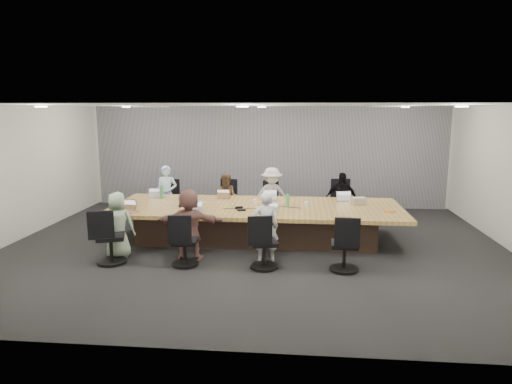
# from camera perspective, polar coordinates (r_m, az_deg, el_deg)

# --- Properties ---
(floor) EXTENTS (10.00, 8.00, 0.00)m
(floor) POSITION_cam_1_polar(r_m,az_deg,el_deg) (9.22, -0.23, -6.89)
(floor) COLOR black
(floor) RESTS_ON ground
(ceiling) EXTENTS (10.00, 8.00, 0.00)m
(ceiling) POSITION_cam_1_polar(r_m,az_deg,el_deg) (8.80, -0.25, 10.80)
(ceiling) COLOR white
(ceiling) RESTS_ON wall_back
(wall_back) EXTENTS (10.00, 0.00, 2.80)m
(wall_back) POSITION_cam_1_polar(r_m,az_deg,el_deg) (12.85, 1.50, 4.44)
(wall_back) COLOR beige
(wall_back) RESTS_ON ground
(wall_front) EXTENTS (10.00, 0.00, 2.80)m
(wall_front) POSITION_cam_1_polar(r_m,az_deg,el_deg) (5.02, -4.72, -5.16)
(wall_front) COLOR beige
(wall_front) RESTS_ON ground
(wall_left) EXTENTS (0.00, 8.00, 2.80)m
(wall_left) POSITION_cam_1_polar(r_m,az_deg,el_deg) (10.62, -28.20, 1.92)
(wall_left) COLOR beige
(wall_left) RESTS_ON ground
(curtain) EXTENTS (9.80, 0.04, 2.80)m
(curtain) POSITION_cam_1_polar(r_m,az_deg,el_deg) (12.78, 1.48, 4.40)
(curtain) COLOR gray
(curtain) RESTS_ON ground
(conference_table) EXTENTS (6.00, 2.20, 0.74)m
(conference_table) POSITION_cam_1_polar(r_m,az_deg,el_deg) (9.59, 0.06, -3.71)
(conference_table) COLOR #402B21
(conference_table) RESTS_ON ground
(chair_0) EXTENTS (0.58, 0.58, 0.76)m
(chair_0) POSITION_cam_1_polar(r_m,az_deg,el_deg) (11.65, -10.55, -1.45)
(chair_0) COLOR black
(chair_0) RESTS_ON ground
(chair_1) EXTENTS (0.66, 0.66, 0.80)m
(chair_1) POSITION_cam_1_polar(r_m,az_deg,el_deg) (11.33, -3.28, -1.51)
(chair_1) COLOR black
(chair_1) RESTS_ON ground
(chair_2) EXTENTS (0.61, 0.61, 0.74)m
(chair_2) POSITION_cam_1_polar(r_m,az_deg,el_deg) (11.23, 2.07, -1.78)
(chair_2) COLOR black
(chair_2) RESTS_ON ground
(chair_3) EXTENTS (0.65, 0.65, 0.87)m
(chair_3) POSITION_cam_1_polar(r_m,az_deg,el_deg) (11.24, 10.42, -1.57)
(chair_3) COLOR black
(chair_3) RESTS_ON ground
(chair_4) EXTENTS (0.70, 0.70, 0.81)m
(chair_4) POSITION_cam_1_polar(r_m,az_deg,el_deg) (8.57, -17.69, -5.89)
(chair_4) COLOR black
(chair_4) RESTS_ON ground
(chair_5) EXTENTS (0.53, 0.53, 0.73)m
(chair_5) POSITION_cam_1_polar(r_m,az_deg,el_deg) (8.16, -8.88, -6.65)
(chair_5) COLOR black
(chair_5) RESTS_ON ground
(chair_6) EXTENTS (0.63, 0.63, 0.76)m
(chair_6) POSITION_cam_1_polar(r_m,az_deg,el_deg) (7.94, 1.02, -6.88)
(chair_6) COLOR black
(chair_6) RESTS_ON ground
(chair_7) EXTENTS (0.55, 0.55, 0.77)m
(chair_7) POSITION_cam_1_polar(r_m,az_deg,el_deg) (7.96, 11.00, -7.01)
(chair_7) COLOR black
(chair_7) RESTS_ON ground
(person_0) EXTENTS (0.52, 0.36, 1.39)m
(person_0) POSITION_cam_1_polar(r_m,az_deg,el_deg) (11.26, -11.09, -0.25)
(person_0) COLOR #A9C8D9
(person_0) RESTS_ON ground
(laptop_0) EXTENTS (0.37, 0.29, 0.02)m
(laptop_0) POSITION_cam_1_polar(r_m,az_deg,el_deg) (10.73, -11.92, -0.50)
(laptop_0) COLOR #B2B2B7
(laptop_0) RESTS_ON conference_table
(person_1) EXTENTS (0.65, 0.54, 1.22)m
(person_1) POSITION_cam_1_polar(r_m,az_deg,el_deg) (10.95, -3.56, -0.81)
(person_1) COLOR brown
(person_1) RESTS_ON ground
(laptop_1) EXTENTS (0.32, 0.24, 0.02)m
(laptop_1) POSITION_cam_1_polar(r_m,az_deg,el_deg) (10.39, -4.04, -0.66)
(laptop_1) COLOR #8C6647
(laptop_1) RESTS_ON conference_table
(person_2) EXTENTS (0.97, 0.67, 1.37)m
(person_2) POSITION_cam_1_polar(r_m,az_deg,el_deg) (10.82, 1.97, -0.54)
(person_2) COLOR #B1B1B1
(person_2) RESTS_ON ground
(laptop_2) EXTENTS (0.31, 0.21, 0.02)m
(laptop_2) POSITION_cam_1_polar(r_m,az_deg,el_deg) (10.27, 1.79, -0.77)
(laptop_2) COLOR #B2B2B7
(laptop_2) RESTS_ON conference_table
(person_3) EXTENTS (0.80, 0.46, 1.28)m
(person_3) POSITION_cam_1_polar(r_m,az_deg,el_deg) (10.86, 10.61, -0.92)
(person_3) COLOR black
(person_3) RESTS_ON ground
(laptop_3) EXTENTS (0.34, 0.25, 0.02)m
(laptop_3) POSITION_cam_1_polar(r_m,az_deg,el_deg) (10.30, 10.90, -0.92)
(laptop_3) COLOR #B2B2B7
(laptop_3) RESTS_ON conference_table
(person_4) EXTENTS (0.64, 0.45, 1.23)m
(person_4) POSITION_cam_1_polar(r_m,az_deg,el_deg) (8.83, -16.88, -3.96)
(person_4) COLOR #8DA787
(person_4) RESTS_ON ground
(laptop_4) EXTENTS (0.40, 0.32, 0.02)m
(laptop_4) POSITION_cam_1_polar(r_m,az_deg,el_deg) (9.30, -15.66, -2.35)
(laptop_4) COLOR #8C6647
(laptop_4) RESTS_ON conference_table
(person_5) EXTENTS (1.26, 0.49, 1.33)m
(person_5) POSITION_cam_1_polar(r_m,az_deg,el_deg) (8.41, -8.36, -4.00)
(person_5) COLOR #84554E
(person_5) RESTS_ON ground
(laptop_5) EXTENTS (0.33, 0.26, 0.02)m
(laptop_5) POSITION_cam_1_polar(r_m,az_deg,el_deg) (8.91, -7.54, -2.60)
(laptop_5) COLOR #B2B2B7
(laptop_5) RESTS_ON conference_table
(person_6) EXTENTS (0.52, 0.38, 1.30)m
(person_6) POSITION_cam_1_polar(r_m,az_deg,el_deg) (8.20, 1.21, -4.38)
(person_6) COLOR silver
(person_6) RESTS_ON ground
(laptop_6) EXTENTS (0.36, 0.29, 0.02)m
(laptop_6) POSITION_cam_1_polar(r_m,az_deg,el_deg) (8.71, 1.48, -2.81)
(laptop_6) COLOR #B2B2B7
(laptop_6) RESTS_ON conference_table
(bottle_green_left) EXTENTS (0.10, 0.10, 0.27)m
(bottle_green_left) POSITION_cam_1_polar(r_m,az_deg,el_deg) (10.48, -11.76, -0.05)
(bottle_green_left) COLOR #479354
(bottle_green_left) RESTS_ON conference_table
(bottle_green_right) EXTENTS (0.08, 0.08, 0.27)m
(bottle_green_right) POSITION_cam_1_polar(r_m,az_deg,el_deg) (9.37, 3.96, -1.09)
(bottle_green_right) COLOR #479354
(bottle_green_right) RESTS_ON conference_table
(bottle_clear) EXTENTS (0.08, 0.08, 0.22)m
(bottle_clear) POSITION_cam_1_polar(r_m,az_deg,el_deg) (9.68, -9.40, -1.00)
(bottle_clear) COLOR silver
(bottle_clear) RESTS_ON conference_table
(cup_white_far) EXTENTS (0.08, 0.08, 0.10)m
(cup_white_far) POSITION_cam_1_polar(r_m,az_deg,el_deg) (9.66, -0.15, -1.23)
(cup_white_far) COLOR white
(cup_white_far) RESTS_ON conference_table
(cup_white_near) EXTENTS (0.10, 0.10, 0.10)m
(cup_white_near) POSITION_cam_1_polar(r_m,az_deg,el_deg) (9.51, 6.30, -1.48)
(cup_white_near) COLOR white
(cup_white_near) RESTS_ON conference_table
(mug_brown) EXTENTS (0.09, 0.09, 0.10)m
(mug_brown) POSITION_cam_1_polar(r_m,az_deg,el_deg) (10.07, -15.16, -1.11)
(mug_brown) COLOR brown
(mug_brown) RESTS_ON conference_table
(mic_left) EXTENTS (0.18, 0.15, 0.03)m
(mic_left) POSITION_cam_1_polar(r_m,az_deg,el_deg) (9.07, -1.85, -2.23)
(mic_left) COLOR black
(mic_left) RESTS_ON conference_table
(mic_right) EXTENTS (0.19, 0.15, 0.03)m
(mic_right) POSITION_cam_1_polar(r_m,az_deg,el_deg) (9.65, 1.65, -1.46)
(mic_right) COLOR black
(mic_right) RESTS_ON conference_table
(stapler) EXTENTS (0.16, 0.08, 0.06)m
(stapler) POSITION_cam_1_polar(r_m,az_deg,el_deg) (9.20, -2.14, -1.97)
(stapler) COLOR black
(stapler) RESTS_ON conference_table
(canvas_bag) EXTENTS (0.33, 0.27, 0.16)m
(canvas_bag) POSITION_cam_1_polar(r_m,az_deg,el_deg) (9.83, 12.72, -1.12)
(canvas_bag) COLOR tan
(canvas_bag) RESTS_ON conference_table
(snack_packet) EXTENTS (0.22, 0.21, 0.04)m
(snack_packet) POSITION_cam_1_polar(r_m,az_deg,el_deg) (9.30, 16.35, -2.31)
(snack_packet) COLOR #C37B25
(snack_packet) RESTS_ON conference_table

